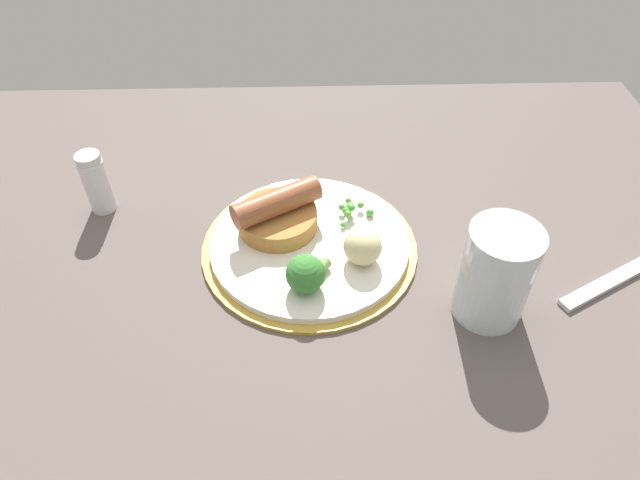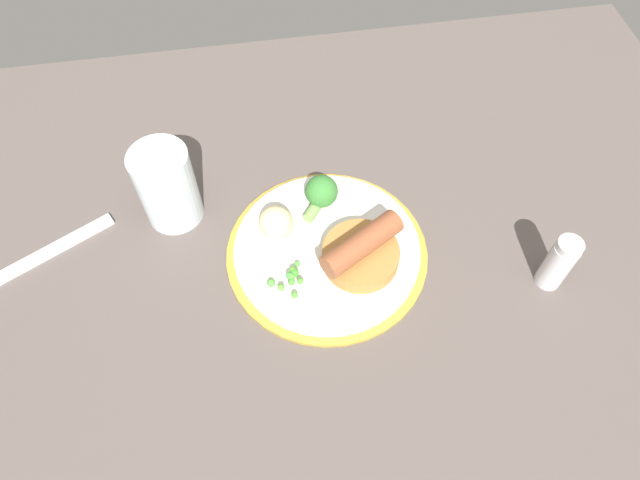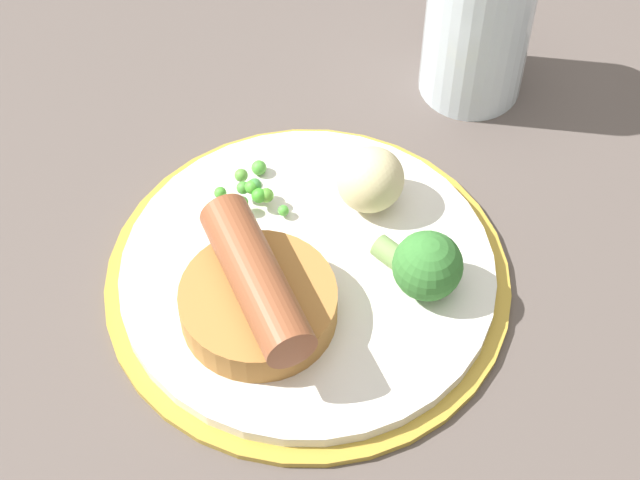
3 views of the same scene
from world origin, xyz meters
TOP-DOWN VIEW (x-y plane):
  - dining_table at (0.00, 0.00)cm, footprint 110.00×80.00cm
  - dinner_plate at (2.54, 2.28)cm, footprint 24.95×24.95cm
  - sausage_pudding at (-1.08, 4.73)cm, footprint 10.60×9.22cm
  - pea_pile at (7.72, 6.37)cm, footprint 4.27×4.91cm
  - broccoli_floret_near at (2.14, -4.74)cm, footprint 4.96×5.56cm
  - potato_chunk_2 at (8.30, -1.01)cm, footprint 5.98×5.99cm
  - drinking_glass at (20.90, -7.21)cm, footprint 7.22×7.22cm

SIDE VIEW (x-z plane):
  - dining_table at x=0.00cm, z-range 0.00..3.00cm
  - dinner_plate at x=2.54cm, z-range 2.87..4.27cm
  - pea_pile at x=7.72cm, z-range 4.49..6.34cm
  - sausage_pudding at x=-1.08cm, z-range 3.77..9.03cm
  - broccoli_floret_near at x=2.14cm, z-range 4.31..8.51cm
  - potato_chunk_2 at x=8.30cm, z-range 4.40..8.56cm
  - drinking_glass at x=20.90cm, z-range 3.00..13.96cm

